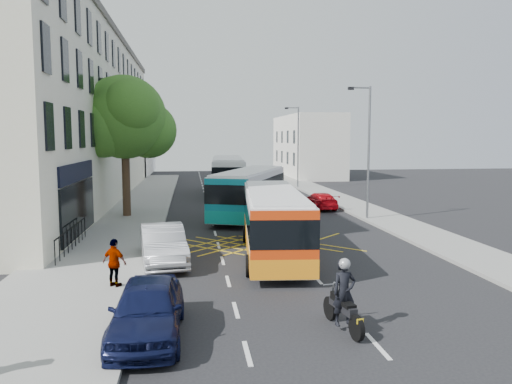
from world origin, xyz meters
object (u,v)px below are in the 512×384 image
object	(u,v)px
motorbike	(344,296)
distant_car_dark	(264,173)
bus_mid	(250,192)
lamp_far	(297,142)
distant_car_grey	(232,175)
lamp_near	(367,145)
red_hatchback	(320,201)
pedestrian_far	(115,263)
street_tree	(124,118)
bus_far	(228,175)
bus_near	(273,221)
parked_car_blue	(147,309)
parked_car_silver	(163,245)

from	to	relation	value
motorbike	distant_car_dark	world-z (taller)	motorbike
bus_mid	motorbike	size ratio (longest dim) A/B	5.01
lamp_far	distant_car_grey	world-z (taller)	lamp_far
lamp_near	red_hatchback	world-z (taller)	lamp_near
lamp_near	pedestrian_far	xyz separation A→B (m)	(-13.20, -12.59, -3.67)
street_tree	bus_far	size ratio (longest dim) A/B	0.74
lamp_near	motorbike	world-z (taller)	lamp_near
lamp_near	pedestrian_far	size ratio (longest dim) A/B	4.99
street_tree	bus_near	bearing A→B (deg)	-56.09
street_tree	bus_near	size ratio (longest dim) A/B	0.86
bus_far	motorbike	xyz separation A→B (m)	(0.59, -32.54, -0.83)
lamp_near	bus_far	xyz separation A→B (m)	(-7.31, 15.66, -2.87)
parked_car_blue	pedestrian_far	bearing A→B (deg)	109.89
lamp_far	motorbike	distance (m)	37.68
street_tree	parked_car_blue	bearing A→B (deg)	-81.59
motorbike	distant_car_dark	size ratio (longest dim) A/B	0.50
parked_car_silver	street_tree	bearing A→B (deg)	95.99
bus_far	distant_car_grey	distance (m)	15.73
street_tree	lamp_far	size ratio (longest dim) A/B	1.10
bus_mid	red_hatchback	xyz separation A→B (m)	(5.37, 2.72, -1.00)
pedestrian_far	motorbike	bearing A→B (deg)	178.15
parked_car_blue	motorbike	bearing A→B (deg)	-0.73
parked_car_silver	bus_mid	bearing A→B (deg)	59.62
bus_near	parked_car_blue	world-z (taller)	bus_near
street_tree	distant_car_dark	size ratio (longest dim) A/B	2.03
bus_far	pedestrian_far	world-z (taller)	bus_far
parked_car_silver	distant_car_grey	world-z (taller)	parked_car_silver
bus_mid	red_hatchback	world-z (taller)	bus_mid
bus_far	pedestrian_far	xyz separation A→B (m)	(-5.89, -28.25, -0.80)
bus_near	pedestrian_far	size ratio (longest dim) A/B	6.38
lamp_far	bus_mid	distance (m)	18.98
lamp_far	pedestrian_far	distance (m)	35.35
bus_mid	red_hatchback	bearing A→B (deg)	47.88
red_hatchback	pedestrian_far	distance (m)	21.37
lamp_near	parked_car_blue	bearing A→B (deg)	-125.20
bus_near	pedestrian_far	xyz separation A→B (m)	(-6.05, -4.32, -0.54)
street_tree	bus_far	xyz separation A→B (m)	(7.40, 12.69, -4.55)
bus_near	street_tree	bearing A→B (deg)	129.03
parked_car_blue	pedestrian_far	distance (m)	4.36
motorbike	lamp_near	bearing A→B (deg)	59.07
motorbike	bus_near	bearing A→B (deg)	83.61
lamp_far	distant_car_dark	size ratio (longest dim) A/B	1.85
bus_far	parked_car_blue	bearing A→B (deg)	-94.49
red_hatchback	street_tree	bearing A→B (deg)	4.89
street_tree	lamp_far	world-z (taller)	street_tree
lamp_far	motorbike	bearing A→B (deg)	-100.33
bus_near	motorbike	world-z (taller)	bus_near
red_hatchback	motorbike	bearing A→B (deg)	71.68
distant_car_dark	bus_mid	bearing A→B (deg)	84.88
red_hatchback	pedestrian_far	bearing A→B (deg)	51.74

